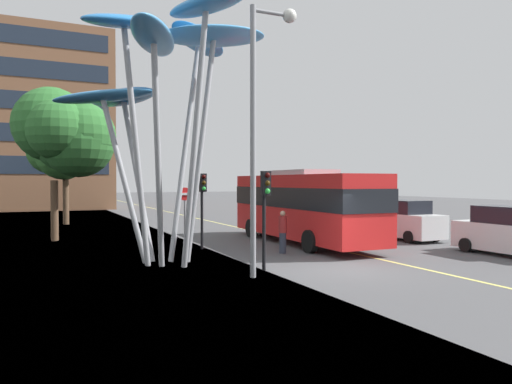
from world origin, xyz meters
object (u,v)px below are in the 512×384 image
object	(u,v)px
traffic_light_kerb_near	(265,198)
pedestrian	(283,232)
car_parked_mid	(403,221)
no_entry_sign	(185,207)
leaf_sculpture	(162,65)
car_parked_far	(323,212)
street_lamp	(262,106)
car_parked_near	(508,232)
traffic_light_kerb_far	(203,194)
red_bus	(302,203)

from	to	relation	value
traffic_light_kerb_near	pedestrian	bearing A→B (deg)	53.83
car_parked_mid	no_entry_sign	bearing A→B (deg)	167.73
leaf_sculpture	car_parked_far	bearing A→B (deg)	35.74
leaf_sculpture	street_lamp	distance (m)	4.73
car_parked_near	traffic_light_kerb_far	bearing A→B (deg)	147.45
street_lamp	traffic_light_kerb_far	bearing A→B (deg)	87.78
leaf_sculpture	traffic_light_kerb_near	distance (m)	6.20
car_parked_mid	traffic_light_kerb_near	bearing A→B (deg)	-154.16
leaf_sculpture	traffic_light_kerb_far	size ratio (longest dim) A/B	2.78
car_parked_near	street_lamp	bearing A→B (deg)	179.08
car_parked_mid	pedestrian	size ratio (longest dim) A/B	2.54
car_parked_far	leaf_sculpture	bearing A→B (deg)	-144.26
red_bus	traffic_light_kerb_far	world-z (taller)	red_bus
street_lamp	car_parked_near	bearing A→B (deg)	-0.92
car_parked_near	car_parked_mid	distance (m)	6.00
car_parked_near	traffic_light_kerb_near	bearing A→B (deg)	174.33
red_bus	traffic_light_kerb_far	size ratio (longest dim) A/B	3.26
leaf_sculpture	traffic_light_kerb_near	world-z (taller)	leaf_sculpture
traffic_light_kerb_far	no_entry_sign	distance (m)	1.74
traffic_light_kerb_near	pedestrian	xyz separation A→B (m)	(2.38, 3.25, -1.52)
car_parked_mid	street_lamp	size ratio (longest dim) A/B	0.53
traffic_light_kerb_near	no_entry_sign	size ratio (longest dim) A/B	1.23
leaf_sculpture	car_parked_far	size ratio (longest dim) A/B	2.26
traffic_light_kerb_near	no_entry_sign	world-z (taller)	traffic_light_kerb_near
traffic_light_kerb_far	car_parked_far	xyz separation A→B (m)	(10.13, 6.21, -1.39)
traffic_light_kerb_far	no_entry_sign	size ratio (longest dim) A/B	1.23
red_bus	car_parked_mid	bearing A→B (deg)	-7.98
red_bus	leaf_sculpture	size ratio (longest dim) A/B	1.17
leaf_sculpture	car_parked_near	distance (m)	15.02
pedestrian	no_entry_sign	bearing A→B (deg)	126.04
street_lamp	car_parked_mid	bearing A→B (deg)	28.39
traffic_light_kerb_near	street_lamp	xyz separation A→B (m)	(-0.51, -0.85, 2.88)
street_lamp	pedestrian	world-z (taller)	street_lamp
car_parked_near	car_parked_far	size ratio (longest dim) A/B	1.04
red_bus	traffic_light_kerb_near	world-z (taller)	red_bus
car_parked_near	pedestrian	world-z (taller)	car_parked_near
car_parked_mid	street_lamp	xyz separation A→B (m)	(-10.77, -5.82, 4.34)
no_entry_sign	street_lamp	bearing A→B (deg)	-89.44
no_entry_sign	car_parked_near	bearing A→B (deg)	-37.36
traffic_light_kerb_near	car_parked_mid	world-z (taller)	traffic_light_kerb_near
leaf_sculpture	car_parked_mid	xyz separation A→B (m)	(13.00, 2.10, -6.21)
traffic_light_kerb_far	car_parked_mid	distance (m)	10.65
car_parked_near	pedestrian	size ratio (longest dim) A/B	2.42
leaf_sculpture	traffic_light_kerb_far	world-z (taller)	leaf_sculpture
leaf_sculpture	traffic_light_kerb_near	xyz separation A→B (m)	(2.74, -2.87, -4.76)
traffic_light_kerb_far	street_lamp	xyz separation A→B (m)	(-0.26, -6.60, 2.88)
red_bus	no_entry_sign	distance (m)	5.57
car_parked_far	pedestrian	bearing A→B (deg)	-130.75
traffic_light_kerb_far	car_parked_near	xyz separation A→B (m)	(10.61, -6.77, -1.48)
no_entry_sign	leaf_sculpture	bearing A→B (deg)	-115.74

